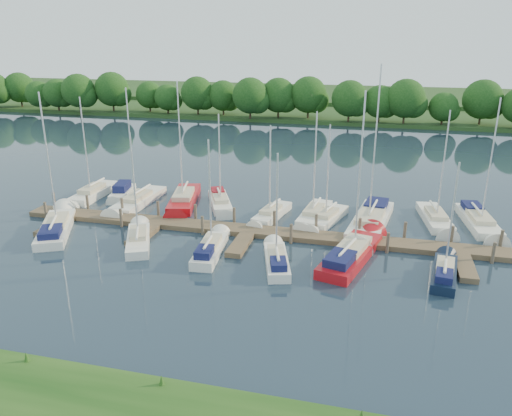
% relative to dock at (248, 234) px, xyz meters
% --- Properties ---
extents(ground, '(260.00, 260.00, 0.00)m').
position_rel_dock_xyz_m(ground, '(0.00, -7.31, -0.20)').
color(ground, '#1A2634').
rests_on(ground, ground).
extents(dock, '(40.00, 6.00, 0.40)m').
position_rel_dock_xyz_m(dock, '(0.00, 0.00, 0.00)').
color(dock, brown).
rests_on(dock, ground).
extents(mooring_pilings, '(38.24, 2.84, 2.00)m').
position_rel_dock_xyz_m(mooring_pilings, '(0.00, 1.13, 0.40)').
color(mooring_pilings, '#473D33').
rests_on(mooring_pilings, ground).
extents(far_shore, '(180.00, 30.00, 0.60)m').
position_rel_dock_xyz_m(far_shore, '(0.00, 67.69, 0.10)').
color(far_shore, '#214018').
rests_on(far_shore, ground).
extents(distant_hill, '(220.00, 40.00, 1.40)m').
position_rel_dock_xyz_m(distant_hill, '(0.00, 92.69, 0.50)').
color(distant_hill, '#2D4C21').
rests_on(distant_hill, ground).
extents(treeline, '(145.32, 9.87, 8.24)m').
position_rel_dock_xyz_m(treeline, '(1.60, 55.04, 3.92)').
color(treeline, '#38281C').
rests_on(treeline, ground).
extents(sailboat_n_0, '(2.00, 7.94, 10.27)m').
position_rel_dock_xyz_m(sailboat_n_0, '(-17.46, 5.82, 0.08)').
color(sailboat_n_0, white).
rests_on(sailboat_n_0, ground).
extents(motorboat, '(2.41, 5.36, 1.69)m').
position_rel_dock_xyz_m(motorboat, '(-14.83, 6.94, 0.15)').
color(motorboat, white).
rests_on(motorboat, ground).
extents(sailboat_n_2, '(2.33, 8.95, 11.29)m').
position_rel_dock_xyz_m(sailboat_n_2, '(-12.18, 4.81, 0.07)').
color(sailboat_n_2, white).
rests_on(sailboat_n_2, ground).
extents(sailboat_n_3, '(3.99, 9.42, 11.90)m').
position_rel_dock_xyz_m(sailboat_n_3, '(-7.96, 6.12, 0.08)').
color(sailboat_n_3, '#AB0F16').
rests_on(sailboat_n_3, ground).
extents(sailboat_n_4, '(4.04, 6.89, 9.05)m').
position_rel_dock_xyz_m(sailboat_n_4, '(-4.42, 6.47, 0.12)').
color(sailboat_n_4, white).
rests_on(sailboat_n_4, ground).
extents(sailboat_n_5, '(2.59, 6.71, 8.57)m').
position_rel_dock_xyz_m(sailboat_n_5, '(0.87, 4.48, 0.07)').
color(sailboat_n_5, white).
rests_on(sailboat_n_5, ground).
extents(sailboat_n_6, '(2.49, 7.68, 9.77)m').
position_rel_dock_xyz_m(sailboat_n_6, '(4.55, 5.17, 0.07)').
color(sailboat_n_6, white).
rests_on(sailboat_n_6, ground).
extents(sailboat_n_7, '(3.10, 6.89, 8.83)m').
position_rel_dock_xyz_m(sailboat_n_7, '(5.75, 4.67, 0.07)').
color(sailboat_n_7, white).
rests_on(sailboat_n_7, ground).
extents(sailboat_n_8, '(3.83, 11.02, 13.71)m').
position_rel_dock_xyz_m(sailboat_n_8, '(9.36, 4.50, 0.12)').
color(sailboat_n_8, white).
rests_on(sailboat_n_8, ground).
extents(sailboat_n_9, '(2.81, 7.94, 10.00)m').
position_rel_dock_xyz_m(sailboat_n_9, '(14.81, 6.74, 0.07)').
color(sailboat_n_9, white).
rests_on(sailboat_n_9, ground).
extents(sailboat_n_10, '(2.93, 8.87, 11.09)m').
position_rel_dock_xyz_m(sailboat_n_10, '(18.29, 6.84, 0.12)').
color(sailboat_n_10, white).
rests_on(sailboat_n_10, ground).
extents(sailboat_s_0, '(5.52, 8.91, 11.57)m').
position_rel_dock_xyz_m(sailboat_s_0, '(-15.52, -2.73, 0.12)').
color(sailboat_s_0, white).
rests_on(sailboat_s_0, ground).
extents(sailboat_s_1, '(4.00, 6.77, 8.96)m').
position_rel_dock_xyz_m(sailboat_s_1, '(-7.85, -3.39, 0.08)').
color(sailboat_s_1, white).
rests_on(sailboat_s_1, ground).
extents(sailboat_s_2, '(2.18, 6.83, 8.85)m').
position_rel_dock_xyz_m(sailboat_s_2, '(-1.78, -3.98, 0.13)').
color(sailboat_s_2, white).
rests_on(sailboat_s_2, ground).
extents(sailboat_s_3, '(2.94, 6.39, 8.29)m').
position_rel_dock_xyz_m(sailboat_s_3, '(3.31, -4.61, 0.12)').
color(sailboat_s_3, white).
rests_on(sailboat_s_3, ground).
extents(sailboat_s_4, '(4.32, 9.76, 12.27)m').
position_rel_dock_xyz_m(sailboat_s_4, '(8.36, -2.16, 0.13)').
color(sailboat_s_4, '#AB0F16').
rests_on(sailboat_s_4, ground).
extents(sailboat_s_5, '(2.20, 6.31, 8.13)m').
position_rel_dock_xyz_m(sailboat_s_5, '(14.50, -3.69, 0.12)').
color(sailboat_s_5, black).
rests_on(sailboat_s_5, ground).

